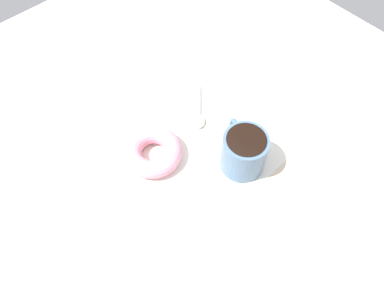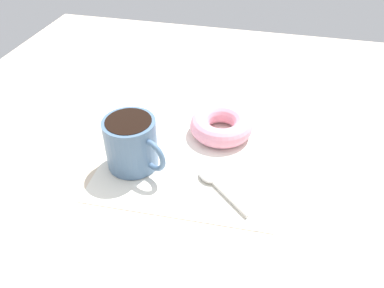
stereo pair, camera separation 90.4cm
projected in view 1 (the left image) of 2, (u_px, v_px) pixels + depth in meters
The scene contains 5 objects.
ground_plane at pixel (185, 142), 79.27cm from camera, with size 120.00×120.00×2.00cm, color beige.
napkin at pixel (192, 150), 76.92cm from camera, with size 29.95×29.95×0.30cm, color white.
coffee_cup at pixel (243, 151), 71.18cm from camera, with size 11.45×8.67×8.89cm.
donut at pixel (153, 152), 74.34cm from camera, with size 11.78×11.78×3.64cm, color pink.
spoon at pixel (200, 116), 80.93cm from camera, with size 9.76×9.21×0.90cm.
Camera 1 is at (32.91, -27.79, 65.56)cm, focal length 35.00 mm.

